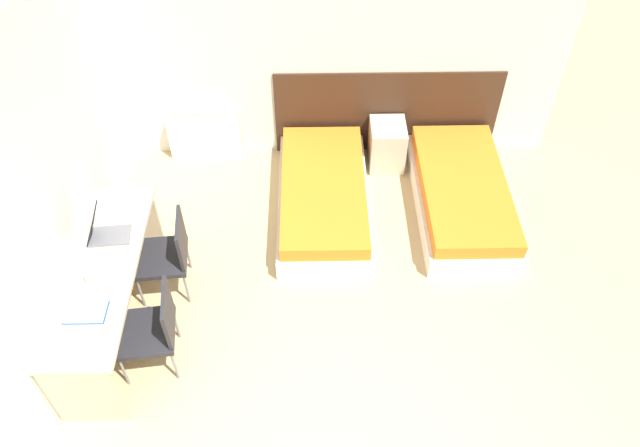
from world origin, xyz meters
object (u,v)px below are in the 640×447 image
chair_near_notebook (152,327)px  laptop (103,232)px  bed_near_window (323,197)px  bed_near_door (462,195)px  nightstand (387,145)px  chair_near_laptop (167,253)px

chair_near_notebook → laptop: bearing=115.9°
bed_near_window → chair_near_notebook: bearing=-128.8°
chair_near_notebook → laptop: size_ratio=2.32×
bed_near_door → nightstand: (-0.73, 0.74, 0.08)m
bed_near_window → chair_near_laptop: (-1.44, -0.99, 0.30)m
chair_near_notebook → bed_near_window: bearing=44.8°
bed_near_window → nightstand: 1.04m
bed_near_door → chair_near_laptop: (-2.90, -0.99, 0.30)m
nightstand → chair_near_laptop: chair_near_laptop is taller
chair_near_notebook → laptop: (-0.47, 0.75, 0.35)m
bed_near_door → nightstand: bearing=134.8°
bed_near_door → laptop: 3.59m
bed_near_door → laptop: size_ratio=5.05×
nightstand → chair_near_notebook: chair_near_notebook is taller
chair_near_laptop → laptop: bearing=-178.9°
chair_near_laptop → chair_near_notebook: same height
chair_near_laptop → nightstand: bearing=33.2°
bed_near_door → chair_near_laptop: bearing=-161.1°
bed_near_door → chair_near_laptop: 3.08m
chair_near_laptop → bed_near_window: bearing=29.3°
laptop → bed_near_window: bearing=23.0°
bed_near_window → bed_near_door: same height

